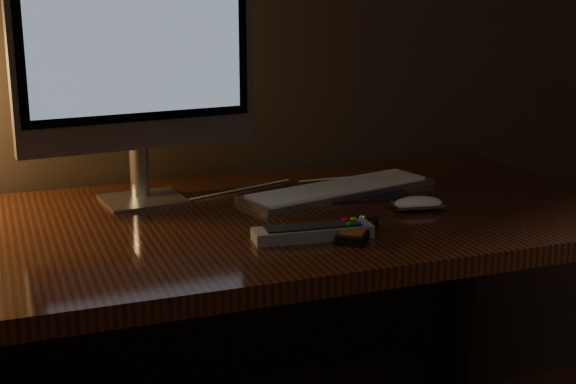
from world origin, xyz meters
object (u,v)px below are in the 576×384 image
object	(u,v)px
desk	(234,265)
keyboard	(338,189)
tv_remote	(313,232)
mouse	(418,205)
media_remote	(357,230)
monitor	(137,54)

from	to	relation	value
desk	keyboard	xyz separation A→B (m)	(0.26, 0.04, 0.14)
desk	tv_remote	distance (m)	0.30
keyboard	mouse	xyz separation A→B (m)	(0.10, -0.19, 0.00)
media_remote	tv_remote	size ratio (longest dim) A/B	0.64
mouse	media_remote	size ratio (longest dim) A/B	0.71
mouse	tv_remote	xyz separation A→B (m)	(-0.28, -0.10, 0.00)
desk	mouse	world-z (taller)	mouse
monitor	media_remote	size ratio (longest dim) A/B	3.67
desk	media_remote	bearing A→B (deg)	-57.63
media_remote	desk	bearing A→B (deg)	69.98
monitor	mouse	distance (m)	0.68
mouse	keyboard	bearing A→B (deg)	128.13
mouse	media_remote	world-z (taller)	media_remote
mouse	desk	bearing A→B (deg)	167.78
monitor	keyboard	xyz separation A→B (m)	(0.43, -0.08, -0.31)
desk	media_remote	size ratio (longest dim) A/B	10.72
keyboard	mouse	world-z (taller)	mouse
monitor	tv_remote	xyz separation A→B (m)	(0.25, -0.37, -0.31)
monitor	keyboard	bearing A→B (deg)	-16.44
desk	media_remote	world-z (taller)	media_remote
desk	monitor	bearing A→B (deg)	144.65
keyboard	media_remote	bearing A→B (deg)	-122.02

